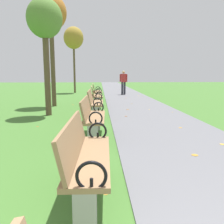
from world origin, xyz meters
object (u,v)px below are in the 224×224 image
Objects in this scene: park_bench_6 at (96,92)px; tree_3 at (74,39)px; park_bench_4 at (95,103)px; pedestrian_walking at (123,81)px; tree_1 at (45,22)px; tree_2 at (51,15)px; park_bench_2 at (86,156)px; park_bench_3 at (92,117)px; park_bench_5 at (96,96)px.

tree_3 is (-1.70, 5.39, 3.51)m from park_bench_6.
park_bench_4 is 0.99× the size of park_bench_6.
tree_1 is at bearing -113.69° from pedestrian_walking.
park_bench_6 is 0.33× the size of tree_3.
tree_1 is at bearing -84.02° from tree_2.
pedestrian_walking is (1.82, 13.39, 0.44)m from park_bench_2.
tree_2 is at bearing 109.16° from park_bench_3.
park_bench_6 is 3.93m from pedestrian_walking.
park_bench_5 is 1.00× the size of park_bench_6.
tree_2 reaches higher than park_bench_4.
tree_2 is (-1.86, 7.87, 3.39)m from park_bench_2.
park_bench_3 is 0.33× the size of tree_3.
park_bench_5 is 0.33× the size of tree_3.
park_bench_3 is at bearing -90.00° from park_bench_5.
tree_3 reaches higher than park_bench_2.
park_bench_3 is (0.00, 2.52, 0.00)m from park_bench_2.
pedestrian_walking is (3.43, 7.83, -2.19)m from tree_1.
park_bench_2 is 9.93m from park_bench_6.
tree_2 is at bearing -91.19° from tree_3.
park_bench_4 is 4.78m from tree_2.
tree_3 is (-1.70, 10.26, 3.51)m from park_bench_4.
park_bench_2 is 13.52m from pedestrian_walking.
park_bench_2 is 0.34× the size of tree_2.
park_bench_6 is at bearing 90.00° from park_bench_5.
park_bench_4 is at bearing -90.00° from park_bench_5.
park_bench_6 is at bearing -117.75° from pedestrian_walking.
park_bench_6 is (0.00, 9.93, 0.00)m from park_bench_2.
park_bench_6 is at bearing 69.72° from tree_1.
tree_2 reaches higher than park_bench_6.
park_bench_5 is 6.11m from pedestrian_walking.
tree_1 is at bearing 106.21° from park_bench_2.
park_bench_6 is 6.65m from tree_3.
tree_1 reaches higher than park_bench_3.
tree_2 is 2.91× the size of pedestrian_walking.
pedestrian_walking is at bearing 72.64° from park_bench_5.
park_bench_4 is 0.99× the size of park_bench_5.
tree_1 is 8.83m from pedestrian_walking.
park_bench_4 is at bearing -56.52° from tree_2.
park_bench_2 is at bearing -90.00° from park_bench_6.
park_bench_2 is 0.42× the size of tree_1.
park_bench_4 is at bearing -80.57° from tree_3.
park_bench_2 is 2.52m from park_bench_3.
tree_1 is (-1.62, 0.50, 2.64)m from park_bench_4.
park_bench_2 is 15.81m from tree_3.
park_bench_4 is (-0.00, 2.54, 0.00)m from park_bench_3.
park_bench_4 is 3.13m from tree_1.
tree_2 is at bearing -132.06° from park_bench_6.
park_bench_5 is at bearing -90.00° from park_bench_6.
tree_2 is at bearing 123.48° from park_bench_4.
tree_2 is 7.45m from tree_3.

